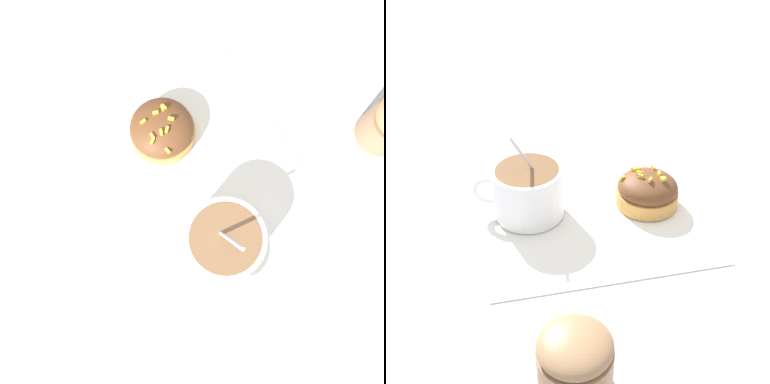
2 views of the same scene
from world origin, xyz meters
TOP-DOWN VIEW (x-y plane):
  - ground_plane at (0.00, 0.00)m, footprint 3.00×3.00m
  - paper_napkin at (0.00, 0.00)m, footprint 0.28×0.28m
  - coffee_cup at (-0.08, 0.01)m, footprint 0.11×0.09m
  - frosted_pastry at (0.08, -0.01)m, footprint 0.08×0.08m
  - sugar_bowl at (-0.08, -0.23)m, footprint 0.06×0.06m

SIDE VIEW (x-z plane):
  - ground_plane at x=0.00m, z-range 0.00..0.00m
  - paper_napkin at x=0.00m, z-range 0.00..0.00m
  - frosted_pastry at x=0.08m, z-range 0.00..0.05m
  - sugar_bowl at x=-0.08m, z-range 0.00..0.07m
  - coffee_cup at x=-0.08m, z-range -0.02..0.09m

